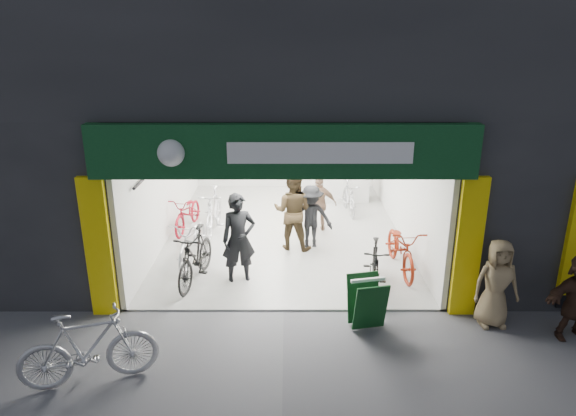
{
  "coord_description": "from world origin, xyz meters",
  "views": [
    {
      "loc": [
        0.07,
        -8.34,
        4.89
      ],
      "look_at": [
        0.08,
        1.5,
        1.51
      ],
      "focal_mm": 32.0,
      "sensor_mm": 36.0,
      "label": 1
    }
  ],
  "objects_px": {
    "bike_left_front": "(193,239)",
    "bike_right_front": "(375,267)",
    "parked_bike": "(88,348)",
    "sandwich_board": "(367,301)",
    "pedestrian_near": "(496,283)"
  },
  "relations": [
    {
      "from": "bike_right_front",
      "to": "sandwich_board",
      "type": "relative_size",
      "value": 1.87
    },
    {
      "from": "pedestrian_near",
      "to": "sandwich_board",
      "type": "xyz_separation_m",
      "value": [
        -2.22,
        -0.07,
        -0.3
      ]
    },
    {
      "from": "bike_right_front",
      "to": "pedestrian_near",
      "type": "xyz_separation_m",
      "value": [
        1.87,
        -1.26,
        0.29
      ]
    },
    {
      "from": "bike_right_front",
      "to": "parked_bike",
      "type": "distance_m",
      "value": 5.41
    },
    {
      "from": "bike_right_front",
      "to": "pedestrian_near",
      "type": "height_order",
      "value": "pedestrian_near"
    },
    {
      "from": "parked_bike",
      "to": "pedestrian_near",
      "type": "distance_m",
      "value": 6.66
    },
    {
      "from": "bike_right_front",
      "to": "bike_left_front",
      "type": "bearing_deg",
      "value": 168.33
    },
    {
      "from": "bike_left_front",
      "to": "sandwich_board",
      "type": "bearing_deg",
      "value": -32.23
    },
    {
      "from": "pedestrian_near",
      "to": "sandwich_board",
      "type": "distance_m",
      "value": 2.25
    },
    {
      "from": "parked_bike",
      "to": "sandwich_board",
      "type": "distance_m",
      "value": 4.51
    },
    {
      "from": "bike_left_front",
      "to": "bike_right_front",
      "type": "bearing_deg",
      "value": -14.02
    },
    {
      "from": "bike_left_front",
      "to": "sandwich_board",
      "type": "relative_size",
      "value": 2.25
    },
    {
      "from": "bike_left_front",
      "to": "bike_right_front",
      "type": "height_order",
      "value": "bike_left_front"
    },
    {
      "from": "parked_bike",
      "to": "bike_right_front",
      "type": "bearing_deg",
      "value": -75.38
    },
    {
      "from": "parked_bike",
      "to": "pedestrian_near",
      "type": "height_order",
      "value": "pedestrian_near"
    }
  ]
}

